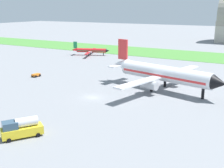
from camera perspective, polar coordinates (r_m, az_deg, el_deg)
The scene contains 6 objects.
ground_plane at distance 69.23m, azimuth -3.80°, elevation -2.60°, with size 600.00×600.00×0.00m, color gray.
grass_taxiway_strip at distance 135.14m, azimuth 13.89°, elevation 5.49°, with size 360.00×28.00×0.08m, color #478438.
airplane_taxiing_turboprop at distance 130.79m, azimuth -4.19°, elevation 6.53°, with size 16.21×18.69×5.93m.
airplane_midfield_jet at distance 75.35m, azimuth 9.76°, elevation 2.03°, with size 33.01×33.42×11.96m.
baggage_cart_near_gate at distance 92.46m, azimuth -14.52°, elevation 1.72°, with size 1.87×2.47×0.90m.
fuel_truck_midfield at distance 50.17m, azimuth -17.18°, elevation -8.15°, with size 5.57×6.75×3.29m.
Camera 1 is at (37.06, -54.79, 20.42)m, focal length 47.16 mm.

